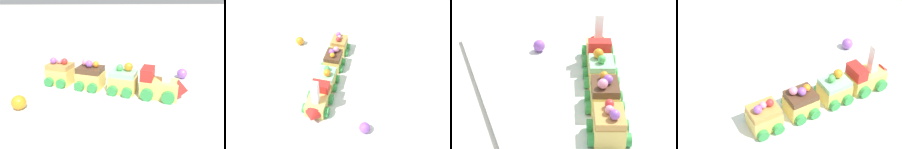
# 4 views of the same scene
# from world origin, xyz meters

# --- Properties ---
(ground_plane) EXTENTS (10.00, 10.00, 0.00)m
(ground_plane) POSITION_xyz_m (0.00, 0.00, 0.00)
(ground_plane) COLOR beige
(display_board) EXTENTS (0.67, 0.40, 0.01)m
(display_board) POSITION_xyz_m (0.00, 0.00, 0.01)
(display_board) COLOR silver
(display_board) RESTS_ON ground_plane
(cake_train_locomotive) EXTENTS (0.12, 0.10, 0.11)m
(cake_train_locomotive) POSITION_xyz_m (0.10, -0.09, 0.04)
(cake_train_locomotive) COLOR #EACC66
(cake_train_locomotive) RESTS_ON display_board
(cake_car_mint) EXTENTS (0.08, 0.09, 0.08)m
(cake_car_mint) POSITION_xyz_m (0.01, -0.05, 0.04)
(cake_car_mint) COLOR #EACC66
(cake_car_mint) RESTS_ON display_board
(cake_car_chocolate) EXTENTS (0.08, 0.09, 0.08)m
(cake_car_chocolate) POSITION_xyz_m (-0.07, -0.02, 0.04)
(cake_car_chocolate) COLOR #EACC66
(cake_car_chocolate) RESTS_ON display_board
(cake_car_caramel) EXTENTS (0.08, 0.09, 0.07)m
(cake_car_caramel) POSITION_xyz_m (-0.16, 0.02, 0.04)
(cake_car_caramel) COLOR #EACC66
(cake_car_caramel) RESTS_ON display_board
(gumball_purple) EXTENTS (0.03, 0.03, 0.03)m
(gumball_purple) POSITION_xyz_m (0.19, 0.03, 0.03)
(gumball_purple) COLOR #9956C6
(gumball_purple) RESTS_ON display_board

